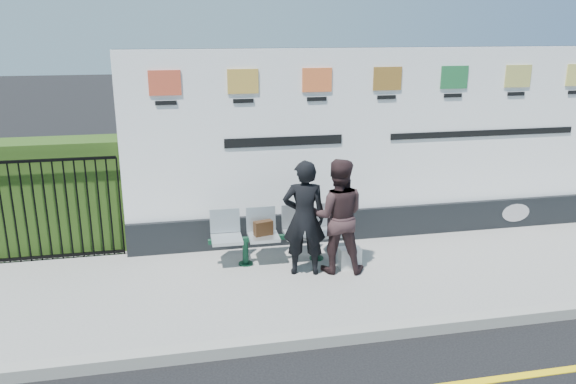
{
  "coord_description": "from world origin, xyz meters",
  "views": [
    {
      "loc": [
        -2.73,
        -4.36,
        3.43
      ],
      "look_at": [
        -1.23,
        2.84,
        1.25
      ],
      "focal_mm": 35.0,
      "sensor_mm": 36.0,
      "label": 1
    }
  ],
  "objects_px": {
    "woman_right": "(337,216)",
    "bench": "(281,248)",
    "billboard": "(382,158)",
    "woman_left": "(304,218)"
  },
  "relations": [
    {
      "from": "billboard",
      "to": "woman_right",
      "type": "distance_m",
      "value": 1.69
    },
    {
      "from": "billboard",
      "to": "bench",
      "type": "relative_size",
      "value": 3.98
    },
    {
      "from": "woman_right",
      "to": "bench",
      "type": "bearing_deg",
      "value": -19.27
    },
    {
      "from": "bench",
      "to": "woman_right",
      "type": "relative_size",
      "value": 1.25
    },
    {
      "from": "billboard",
      "to": "woman_left",
      "type": "relative_size",
      "value": 4.95
    },
    {
      "from": "bench",
      "to": "woman_left",
      "type": "xyz_separation_m",
      "value": [
        0.23,
        -0.45,
        0.59
      ]
    },
    {
      "from": "bench",
      "to": "woman_right",
      "type": "xyz_separation_m",
      "value": [
        0.7,
        -0.45,
        0.59
      ]
    },
    {
      "from": "woman_left",
      "to": "woman_right",
      "type": "xyz_separation_m",
      "value": [
        0.47,
        0.0,
        -0.0
      ]
    },
    {
      "from": "bench",
      "to": "woman_right",
      "type": "height_order",
      "value": "woman_right"
    },
    {
      "from": "bench",
      "to": "woman_left",
      "type": "height_order",
      "value": "woman_left"
    }
  ]
}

